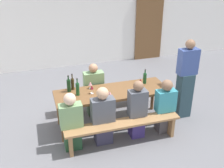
% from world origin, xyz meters
% --- Properties ---
extents(ground_plane, '(24.00, 24.00, 0.00)m').
position_xyz_m(ground_plane, '(0.00, 0.00, 0.00)').
color(ground_plane, slate).
extents(back_wall, '(14.00, 0.20, 3.20)m').
position_xyz_m(back_wall, '(0.00, 3.54, 1.60)').
color(back_wall, white).
rests_on(back_wall, ground).
extents(wooden_door, '(0.90, 0.06, 2.10)m').
position_xyz_m(wooden_door, '(2.28, 3.40, 1.05)').
color(wooden_door, brown).
rests_on(wooden_door, ground).
extents(tasting_table, '(2.21, 0.72, 0.75)m').
position_xyz_m(tasting_table, '(0.00, 0.00, 0.67)').
color(tasting_table, brown).
rests_on(tasting_table, ground).
extents(bench_near, '(2.11, 0.30, 0.45)m').
position_xyz_m(bench_near, '(0.00, -0.66, 0.36)').
color(bench_near, '#9E7247').
rests_on(bench_near, ground).
extents(bench_far, '(2.11, 0.30, 0.45)m').
position_xyz_m(bench_far, '(0.00, 0.66, 0.36)').
color(bench_far, '#9E7247').
rests_on(bench_far, ground).
extents(wine_bottle_0, '(0.06, 0.06, 0.33)m').
position_xyz_m(wine_bottle_0, '(-0.71, 0.29, 0.87)').
color(wine_bottle_0, '#332814').
rests_on(wine_bottle_0, tasting_table).
extents(wine_bottle_1, '(0.07, 0.07, 0.34)m').
position_xyz_m(wine_bottle_1, '(-0.66, 0.03, 0.88)').
color(wine_bottle_1, '#194723').
rests_on(wine_bottle_1, tasting_table).
extents(wine_bottle_2, '(0.07, 0.07, 0.34)m').
position_xyz_m(wine_bottle_2, '(-0.79, 0.22, 0.88)').
color(wine_bottle_2, '#143319').
rests_on(wine_bottle_2, tasting_table).
extents(wine_bottle_3, '(0.07, 0.07, 0.31)m').
position_xyz_m(wine_bottle_3, '(0.74, 0.14, 0.87)').
color(wine_bottle_3, '#194723').
rests_on(wine_bottle_3, tasting_table).
extents(wine_glass_0, '(0.07, 0.07, 0.17)m').
position_xyz_m(wine_glass_0, '(-0.39, 0.01, 0.87)').
color(wine_glass_0, silver).
rests_on(wine_glass_0, tasting_table).
extents(wine_glass_1, '(0.07, 0.07, 0.15)m').
position_xyz_m(wine_glass_1, '(-0.37, 0.23, 0.86)').
color(wine_glass_1, silver).
rests_on(wine_glass_1, tasting_table).
extents(wine_glass_2, '(0.08, 0.08, 0.18)m').
position_xyz_m(wine_glass_2, '(0.59, 0.01, 0.88)').
color(wine_glass_2, silver).
rests_on(wine_glass_2, tasting_table).
extents(wine_glass_3, '(0.07, 0.07, 0.15)m').
position_xyz_m(wine_glass_3, '(-0.13, -0.30, 0.86)').
color(wine_glass_3, silver).
rests_on(wine_glass_3, tasting_table).
extents(seated_guest_near_0, '(0.39, 0.24, 1.09)m').
position_xyz_m(seated_guest_near_0, '(-0.89, -0.51, 0.52)').
color(seated_guest_near_0, '#275033').
rests_on(seated_guest_near_0, ground).
extents(seated_guest_near_1, '(0.41, 0.24, 1.11)m').
position_xyz_m(seated_guest_near_1, '(-0.33, -0.51, 0.53)').
color(seated_guest_near_1, '#35334B').
rests_on(seated_guest_near_1, ground).
extents(seated_guest_near_2, '(0.33, 0.24, 1.14)m').
position_xyz_m(seated_guest_near_2, '(0.33, -0.51, 0.55)').
color(seated_guest_near_2, navy).
rests_on(seated_guest_near_2, ground).
extents(seated_guest_near_3, '(0.37, 0.24, 1.09)m').
position_xyz_m(seated_guest_near_3, '(0.90, -0.51, 0.52)').
color(seated_guest_near_3, '#4E494D').
rests_on(seated_guest_near_3, ground).
extents(seated_guest_far_0, '(0.41, 0.24, 1.15)m').
position_xyz_m(seated_guest_far_0, '(-0.24, 0.51, 0.54)').
color(seated_guest_far_0, '#3A523C').
rests_on(seated_guest_far_0, ground).
extents(standing_host, '(0.39, 0.24, 1.68)m').
position_xyz_m(standing_host, '(1.54, -0.12, 0.81)').
color(standing_host, '#29424C').
rests_on(standing_host, ground).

